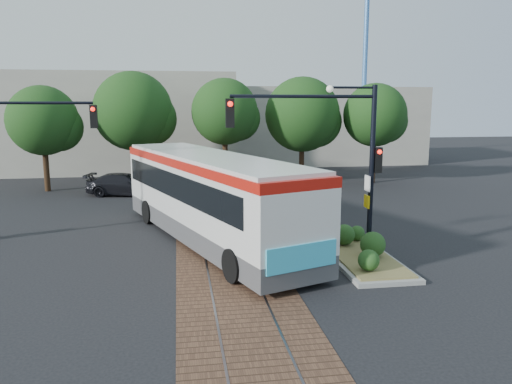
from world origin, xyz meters
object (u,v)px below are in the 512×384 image
at_px(city_bus, 209,193).
at_px(parked_car, 125,184).
at_px(traffic_island, 362,251).
at_px(signal_pole_main, 339,145).
at_px(signal_pole_left, 9,147).

height_order(city_bus, parked_car, city_bus).
distance_m(traffic_island, parked_car, 17.53).
distance_m(city_bus, signal_pole_main, 5.85).
height_order(signal_pole_main, parked_car, signal_pole_main).
height_order(traffic_island, parked_car, parked_car).
height_order(city_bus, signal_pole_left, signal_pole_left).
xyz_separation_m(signal_pole_main, parked_car, (-8.77, 14.49, -3.48)).
distance_m(signal_pole_main, signal_pole_left, 13.14).
bearing_deg(parked_car, traffic_island, -134.35).
xyz_separation_m(signal_pole_left, parked_car, (3.46, 9.68, -3.19)).
bearing_deg(traffic_island, parked_car, 123.70).
xyz_separation_m(city_bus, signal_pole_left, (-7.94, 1.46, 1.88)).
bearing_deg(parked_car, signal_pole_left, 172.26).
bearing_deg(signal_pole_left, signal_pole_main, -21.45).
bearing_deg(signal_pole_left, traffic_island, -20.36).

